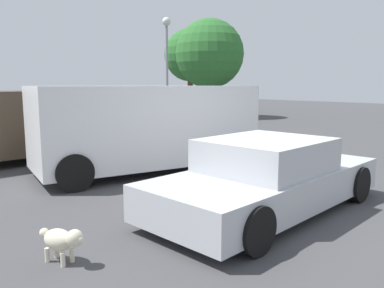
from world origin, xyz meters
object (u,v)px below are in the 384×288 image
Objects in this scene: van_white at (147,125)px; sedan_foreground at (268,178)px; pedestrian at (210,120)px; dog at (62,240)px; light_post_mid at (167,51)px.

sedan_foreground is at bearing 96.40° from van_white.
van_white reaches higher than pedestrian.
sedan_foreground is 3.41m from dog.
light_post_mid reaches higher than sedan_foreground.
van_white is 4.11m from pedestrian.
van_white is at bearing 81.94° from sedan_foreground.
light_post_mid reaches higher than dog.
sedan_foreground is 3.03× the size of pedestrian.
van_white is (3.54, 3.57, 0.84)m from dog.
dog is 5.10m from van_white.
dog is (-3.38, 0.29, -0.28)m from sedan_foreground.
light_post_mid reaches higher than pedestrian.
sedan_foreground is 0.85× the size of light_post_mid.
light_post_mid is at bearing -119.75° from van_white.
dog is at bearing -75.40° from pedestrian.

